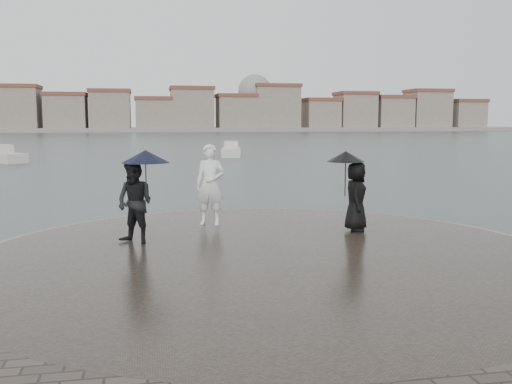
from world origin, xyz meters
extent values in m
plane|color=#2B3835|center=(0.00, 0.00, 0.00)|extent=(400.00, 400.00, 0.00)
cylinder|color=gray|center=(0.00, 3.50, 0.16)|extent=(12.50, 12.50, 0.32)
cylinder|color=#2D261E|center=(0.00, 3.50, 0.18)|extent=(11.90, 11.90, 0.36)
imported|color=white|center=(-0.80, 6.90, 1.40)|extent=(0.88, 0.71, 2.09)
imported|color=black|center=(-2.67, 4.96, 1.26)|extent=(1.11, 1.08, 1.80)
cylinder|color=black|center=(-2.42, 5.06, 1.71)|extent=(0.02, 0.02, 0.90)
cone|color=black|center=(-2.42, 5.06, 2.26)|extent=(1.09, 1.09, 0.28)
imported|color=black|center=(2.59, 5.37, 1.20)|extent=(0.81, 0.97, 1.69)
cylinder|color=black|center=(2.34, 5.47, 1.66)|extent=(0.02, 0.02, 0.90)
cone|color=black|center=(2.34, 5.47, 2.18)|extent=(0.93, 0.93, 0.26)
cube|color=gray|center=(0.00, 163.00, 0.60)|extent=(260.00, 20.00, 1.20)
cube|color=gray|center=(-37.00, 160.00, 6.00)|extent=(12.00, 10.00, 12.00)
cube|color=brown|center=(-37.00, 160.00, 12.50)|extent=(12.60, 10.60, 1.00)
cube|color=gray|center=(-24.00, 160.00, 5.00)|extent=(11.00, 10.00, 10.00)
cube|color=brown|center=(-24.00, 160.00, 10.50)|extent=(11.60, 10.60, 1.00)
cube|color=gray|center=(-12.00, 160.00, 5.50)|extent=(11.00, 10.00, 11.00)
cube|color=brown|center=(-12.00, 160.00, 11.50)|extent=(11.60, 10.60, 1.00)
cube|color=gray|center=(0.00, 160.00, 4.50)|extent=(10.00, 10.00, 9.00)
cube|color=brown|center=(0.00, 160.00, 9.50)|extent=(10.60, 10.60, 1.00)
cube|color=gray|center=(11.00, 160.00, 6.00)|extent=(12.00, 10.00, 12.00)
cube|color=brown|center=(11.00, 160.00, 12.50)|extent=(12.60, 10.60, 1.00)
cube|color=gray|center=(24.00, 160.00, 5.00)|extent=(11.00, 10.00, 10.00)
cube|color=brown|center=(24.00, 160.00, 10.50)|extent=(11.60, 10.60, 1.00)
cube|color=gray|center=(36.00, 160.00, 6.50)|extent=(13.00, 10.00, 13.00)
cube|color=brown|center=(36.00, 160.00, 13.50)|extent=(13.60, 10.60, 1.00)
cube|color=gray|center=(50.00, 160.00, 4.50)|extent=(10.00, 10.00, 9.00)
cube|color=brown|center=(50.00, 160.00, 9.50)|extent=(10.60, 10.60, 1.00)
cube|color=gray|center=(61.00, 160.00, 5.50)|extent=(11.00, 10.00, 11.00)
cube|color=brown|center=(61.00, 160.00, 11.50)|extent=(11.60, 10.60, 1.00)
cube|color=gray|center=(73.00, 160.00, 5.00)|extent=(11.00, 10.00, 10.00)
cube|color=brown|center=(73.00, 160.00, 10.50)|extent=(11.60, 10.60, 1.00)
cube|color=gray|center=(85.00, 160.00, 6.00)|extent=(12.00, 10.00, 12.00)
cube|color=brown|center=(85.00, 160.00, 12.50)|extent=(12.60, 10.60, 1.00)
cube|color=gray|center=(98.00, 160.00, 4.50)|extent=(10.00, 10.00, 9.00)
cube|color=brown|center=(98.00, 160.00, 9.50)|extent=(10.60, 10.60, 1.00)
sphere|color=gray|center=(30.00, 162.00, 12.00)|extent=(10.00, 10.00, 10.00)
cube|color=beige|center=(-13.12, 37.85, 0.25)|extent=(4.66, 5.31, 0.90)
cube|color=beige|center=(-13.12, 37.85, 0.85)|extent=(2.18, 2.31, 0.90)
cube|color=beige|center=(4.95, 41.87, 0.25)|extent=(2.46, 5.69, 0.90)
cube|color=beige|center=(4.95, 41.87, 0.85)|extent=(1.51, 2.17, 0.90)
camera|label=1|loc=(-2.41, -7.65, 3.02)|focal=40.00mm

